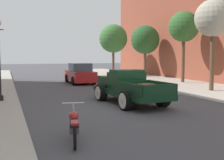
{
  "coord_description": "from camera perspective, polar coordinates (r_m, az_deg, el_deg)",
  "views": [
    {
      "loc": [
        -5.05,
        -11.36,
        2.23
      ],
      "look_at": [
        0.04,
        1.94,
        1.0
      ],
      "focal_mm": 44.76,
      "sensor_mm": 36.0,
      "label": 1
    }
  ],
  "objects": [
    {
      "name": "motorcycle_parked",
      "position": [
        7.48,
        -7.77,
        -8.95
      ],
      "size": [
        0.7,
        2.09,
        0.93
      ],
      "color": "black",
      "rests_on": "ground"
    },
    {
      "name": "car_background_red",
      "position": [
        22.91,
        -6.57,
        1.24
      ],
      "size": [
        1.92,
        4.33,
        1.65
      ],
      "color": "#AD1E1E",
      "rests_on": "ground"
    },
    {
      "name": "street_tree_third",
      "position": [
        28.44,
        6.79,
        8.15
      ],
      "size": [
        2.86,
        2.86,
        5.14
      ],
      "color": "brown",
      "rests_on": "sidewalk_right"
    },
    {
      "name": "hotrod_truck_dark_green",
      "position": [
        13.28,
        3.16,
        -1.45
      ],
      "size": [
        2.4,
        5.02,
        1.58
      ],
      "color": "black",
      "rests_on": "ground"
    },
    {
      "name": "street_tree_second",
      "position": [
        23.04,
        14.46,
        10.41
      ],
      "size": [
        2.41,
        2.41,
        5.59
      ],
      "color": "brown",
      "rests_on": "sidewalk_right"
    },
    {
      "name": "street_tree_farthest",
      "position": [
        31.4,
        0.27,
        8.44
      ],
      "size": [
        3.15,
        3.15,
        5.59
      ],
      "color": "brown",
      "rests_on": "sidewalk_right"
    },
    {
      "name": "street_tree_nearest",
      "position": [
        17.99,
        20.0,
        11.65
      ],
      "size": [
        2.22,
        2.22,
        5.44
      ],
      "color": "brown",
      "rests_on": "sidewalk_right"
    },
    {
      "name": "ground_plane",
      "position": [
        12.64,
        3.0,
        -5.24
      ],
      "size": [
        140.0,
        140.0,
        0.0
      ],
      "primitive_type": "plane",
      "color": "#47474C"
    }
  ]
}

